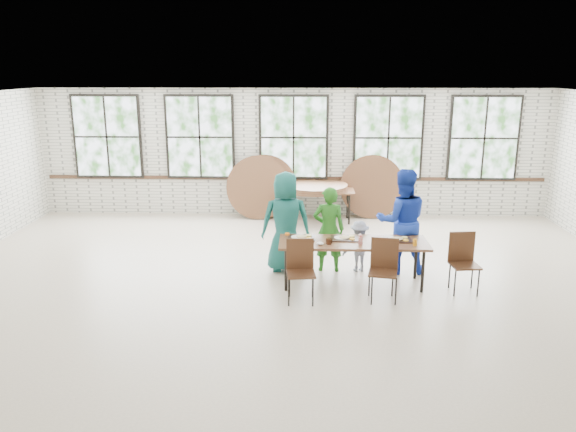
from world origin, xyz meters
The scene contains 13 objects.
room centered at (0.00, 4.44, 1.83)m, with size 12.00×12.00×12.00m.
dining_table centered at (1.07, 0.00, 0.69)m, with size 2.41×0.82×0.74m.
chair_near_left centered at (0.22, -0.63, 0.56)m, with size 0.46×0.44×0.95m.
chair_near_right centered at (1.49, -0.55, 0.56)m, with size 0.49×0.48×0.95m.
chair_spare centered at (2.79, -0.18, 0.56)m, with size 0.46×0.45×0.95m.
adult_teal centered at (-0.04, 0.65, 0.88)m, with size 0.86×0.56×1.75m, color #1A6351.
adult_green centered at (0.70, 0.65, 0.75)m, with size 0.55×0.36×1.50m, color #24691C.
toddler centered at (1.23, 0.65, 0.45)m, with size 0.58×0.34×0.90m, color #152144.
adult_blue centered at (1.95, 0.65, 0.91)m, with size 0.88×0.69×1.82m, color #1938B3.
storage_table centered at (0.50, 3.92, 0.69)m, with size 1.80×0.75×0.74m.
tabletop_clutter centered at (1.15, -0.01, 0.77)m, with size 2.05×0.60×0.11m.
round_tops_stacked centered at (0.50, 3.92, 0.80)m, with size 1.50×1.50×0.13m.
round_tops_leaning centered at (0.12, 4.22, 0.74)m, with size 4.17×0.48×1.49m.
Camera 1 is at (0.29, -8.68, 3.47)m, focal length 35.00 mm.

